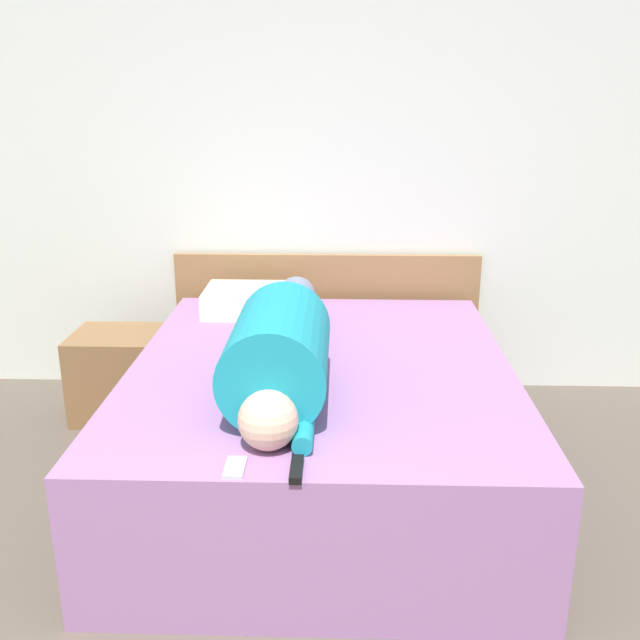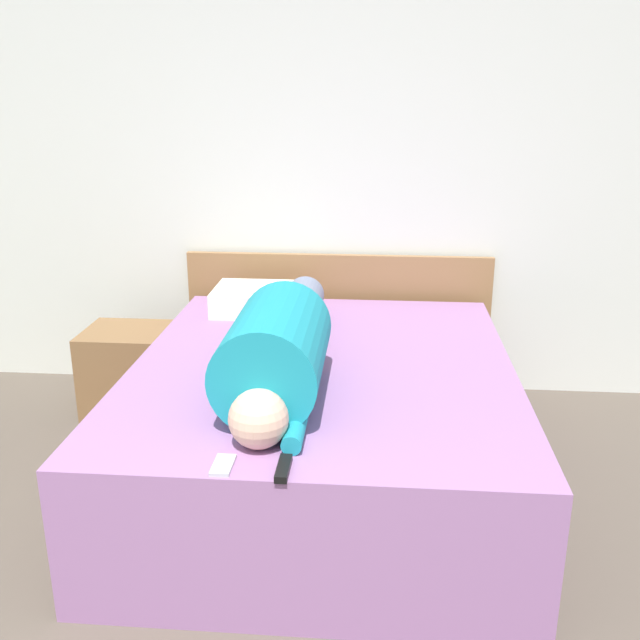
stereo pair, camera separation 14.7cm
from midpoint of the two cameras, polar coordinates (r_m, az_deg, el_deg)
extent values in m
cube|color=silver|center=(4.15, -0.70, 11.95)|extent=(5.57, 0.06, 2.60)
cube|color=#936699|center=(3.27, 1.53, -8.26)|extent=(1.66, 2.01, 0.58)
cube|color=olive|center=(4.25, 2.42, -0.18)|extent=(1.78, 0.04, 0.82)
cube|color=brown|center=(4.11, -13.90, -3.94)|extent=(0.48, 0.42, 0.48)
sphere|color=#DBB293|center=(2.41, -3.19, -7.92)|extent=(0.20, 0.20, 0.20)
cylinder|color=teal|center=(2.73, -2.09, -2.58)|extent=(0.39, 0.67, 0.39)
cylinder|color=slate|center=(3.45, -0.63, 0.24)|extent=(0.20, 0.80, 0.20)
cylinder|color=teal|center=(2.47, -0.30, -8.93)|extent=(0.07, 0.22, 0.07)
cube|color=silver|center=(3.87, -3.48, 1.64)|extent=(0.52, 0.37, 0.13)
cube|color=black|center=(2.30, -1.07, -11.81)|extent=(0.04, 0.15, 0.02)
cube|color=#B2B7BC|center=(2.34, -5.95, -11.50)|extent=(0.06, 0.13, 0.01)
camera|label=1|loc=(0.07, -88.56, 0.47)|focal=40.00mm
camera|label=2|loc=(0.07, 91.44, -0.47)|focal=40.00mm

